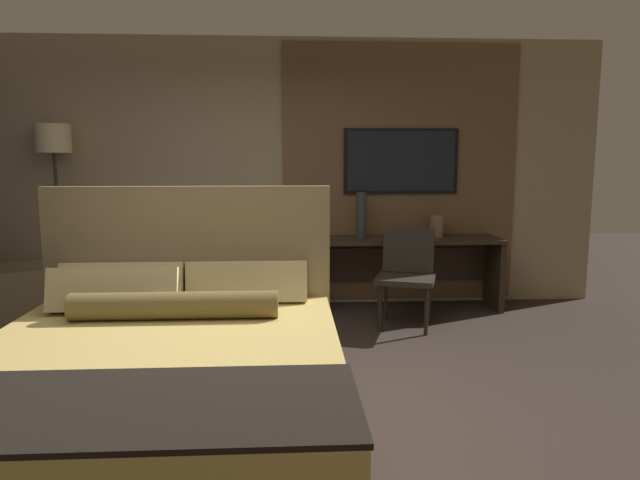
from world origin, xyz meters
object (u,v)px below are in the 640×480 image
Objects in this scene: armchair_by_window at (3,300)px; vase_tall at (361,215)px; desk at (403,259)px; tv at (401,161)px; bed at (160,382)px; book at (407,236)px; desk_chair at (407,268)px; vase_short at (437,226)px; floor_lamp at (54,154)px.

vase_tall is at bearing -109.13° from armchair_by_window.
desk is 1.04m from tv.
desk is 4.21× the size of vase_tall.
bed is 9.65× the size of book.
desk_chair is (-0.09, -0.60, 0.03)m from desk.
bed is at bearing -167.88° from armchair_by_window.
vase_tall is (1.46, 2.79, 0.63)m from bed.
armchair_by_window is (-3.82, -0.76, -1.26)m from tv.
vase_short is at bearing -110.40° from armchair_by_window.
desk_chair is 0.84m from vase_short.
floor_lamp is at bearing -177.06° from tv.
floor_lamp reaches higher than desk_chair.
vase_tall reaches higher than vase_short.
book is at bearing 96.27° from desk_chair.
desk is at bearing -0.62° from floor_lamp.
desk_chair is (-0.09, -0.82, -0.99)m from tv.
book reaches higher than desk.
tv is at bearing 25.71° from vase_tall.
tv is 1.20× the size of armchair_by_window.
armchair_by_window is 1.48m from floor_lamp.
vase_tall is (-0.36, 0.61, 0.44)m from desk_chair.
armchair_by_window is at bearing -172.09° from book.
bed reaches higher than vase_short.
vase_short reaches higher than desk_chair.
bed reaches higher than desk_chair.
vase_tall reaches higher than desk.
floor_lamp is 3.12m from vase_tall.
vase_tall is (-0.44, 0.00, 0.47)m from desk.
tv is 0.80m from book.
desk_chair is 0.83m from vase_tall.
tv is 1.29m from desk_chair.
bed is 3.21m from vase_tall.
tv is (0.00, 0.22, 1.02)m from desk.
floor_lamp is at bearing 179.37° from vase_tall.
bed is 2.23× the size of armchair_by_window.
tv is 0.78m from vase_short.
desk_chair is 3.74m from armchair_by_window.
armchair_by_window is 4.40× the size of vase_short.
bed is 3.41m from book.
bed reaches higher than book.
vase_tall is 2.05× the size of vase_short.
vase_tall reaches higher than armchair_by_window.
vase_short is at bearing 73.12° from desk_chair.
floor_lamp is 8.26× the size of vase_short.
vase_short reaches higher than book.
desk is at bearing -90.00° from tv.
book is at bearing 55.09° from bed.
desk_chair is at bearing -119.28° from armchair_by_window.
bed reaches higher than armchair_by_window.
desk is 1.64× the size of tv.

